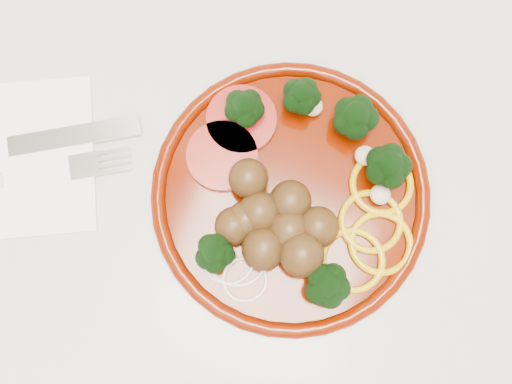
% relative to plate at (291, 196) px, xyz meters
% --- Properties ---
extents(counter, '(2.40, 0.60, 0.90)m').
position_rel_plate_xyz_m(counter, '(-0.24, -0.00, -0.47)').
color(counter, silver).
rests_on(counter, ground).
extents(plate, '(0.26, 0.26, 0.05)m').
position_rel_plate_xyz_m(plate, '(0.00, 0.00, 0.00)').
color(plate, '#4E0E00').
rests_on(plate, counter).
extents(napkin, '(0.20, 0.20, 0.00)m').
position_rel_plate_xyz_m(napkin, '(-0.26, -0.06, -0.01)').
color(napkin, white).
rests_on(napkin, counter).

